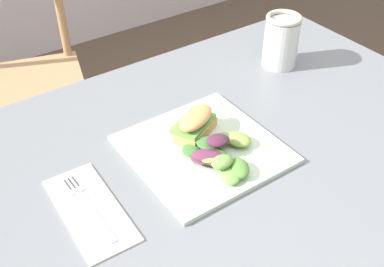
# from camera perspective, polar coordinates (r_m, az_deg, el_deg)

# --- Properties ---
(dining_table) EXTENTS (1.28, 0.85, 0.74)m
(dining_table) POSITION_cam_1_polar(r_m,az_deg,el_deg) (1.04, 2.17, -8.38)
(dining_table) COLOR slate
(dining_table) RESTS_ON ground
(chair_wooden_far) EXTENTS (0.49, 0.49, 0.87)m
(chair_wooden_far) POSITION_cam_1_polar(r_m,az_deg,el_deg) (1.85, -19.38, 6.16)
(chair_wooden_far) COLOR tan
(chair_wooden_far) RESTS_ON ground
(plate_lunch) EXTENTS (0.29, 0.29, 0.01)m
(plate_lunch) POSITION_cam_1_polar(r_m,az_deg,el_deg) (0.97, 1.35, -1.90)
(plate_lunch) COLOR beige
(plate_lunch) RESTS_ON dining_table
(sandwich_half_front) EXTENTS (0.12, 0.10, 0.06)m
(sandwich_half_front) POSITION_cam_1_polar(r_m,az_deg,el_deg) (0.98, 0.40, 1.21)
(sandwich_half_front) COLOR tan
(sandwich_half_front) RESTS_ON plate_lunch
(salad_mixed_greens) EXTENTS (0.16, 0.16, 0.04)m
(salad_mixed_greens) POSITION_cam_1_polar(r_m,az_deg,el_deg) (0.93, 3.56, -2.54)
(salad_mixed_greens) COLOR #6B9E47
(salad_mixed_greens) RESTS_ON plate_lunch
(napkin_folded) EXTENTS (0.11, 0.23, 0.00)m
(napkin_folded) POSITION_cam_1_polar(r_m,az_deg,el_deg) (0.87, -12.24, -8.99)
(napkin_folded) COLOR silver
(napkin_folded) RESTS_ON dining_table
(fork_on_napkin) EXTENTS (0.03, 0.19, 0.00)m
(fork_on_napkin) POSITION_cam_1_polar(r_m,az_deg,el_deg) (0.88, -12.77, -8.14)
(fork_on_napkin) COLOR silver
(fork_on_napkin) RESTS_ON napkin_folded
(mason_jar_iced_tea) EXTENTS (0.09, 0.09, 0.14)m
(mason_jar_iced_tea) POSITION_cam_1_polar(r_m,az_deg,el_deg) (1.25, 10.71, 10.69)
(mason_jar_iced_tea) COLOR #995623
(mason_jar_iced_tea) RESTS_ON dining_table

